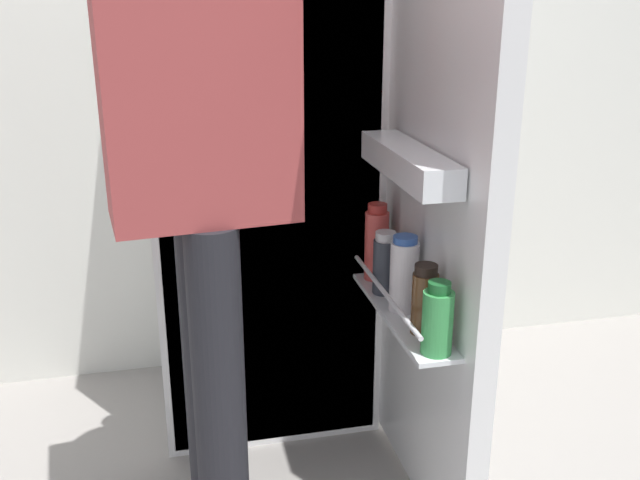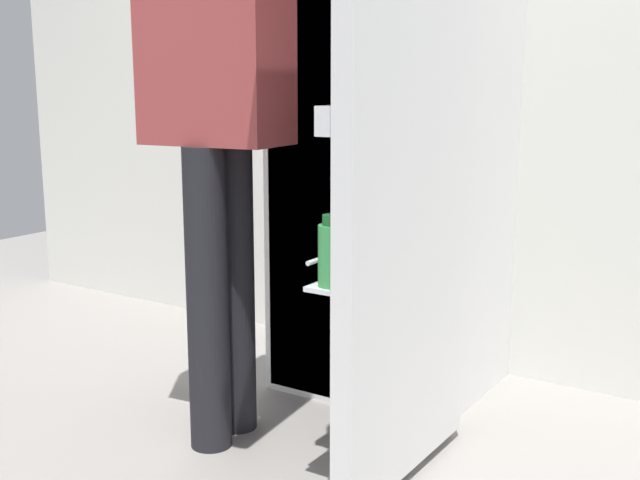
{
  "view_description": "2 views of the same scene",
  "coord_description": "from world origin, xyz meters",
  "views": [
    {
      "loc": [
        -0.29,
        -1.63,
        1.34
      ],
      "look_at": [
        0.07,
        -0.07,
        0.78
      ],
      "focal_mm": 40.02,
      "sensor_mm": 36.0,
      "label": 1
    },
    {
      "loc": [
        1.25,
        -1.85,
        1.05
      ],
      "look_at": [
        0.09,
        -0.05,
        0.62
      ],
      "focal_mm": 44.79,
      "sensor_mm": 36.0,
      "label": 2
    }
  ],
  "objects": [
    {
      "name": "ground_plane",
      "position": [
        0.0,
        0.0,
        0.0
      ],
      "size": [
        6.77,
        6.77,
        0.0
      ],
      "primitive_type": "plane",
      "color": "gray"
    },
    {
      "name": "refrigerator",
      "position": [
        0.03,
        0.48,
        0.83
      ],
      "size": [
        0.72,
        1.22,
        1.67
      ],
      "color": "white",
      "rests_on": "ground_plane"
    },
    {
      "name": "person",
      "position": [
        -0.2,
        -0.12,
        1.05
      ],
      "size": [
        0.59,
        0.69,
        1.75
      ],
      "color": "black",
      "rests_on": "ground_plane"
    },
    {
      "name": "kitchen_wall",
      "position": [
        0.0,
        0.88,
        1.32
      ],
      "size": [
        4.4,
        0.1,
        2.64
      ],
      "primitive_type": "cube",
      "color": "silver",
      "rests_on": "ground_plane"
    }
  ]
}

